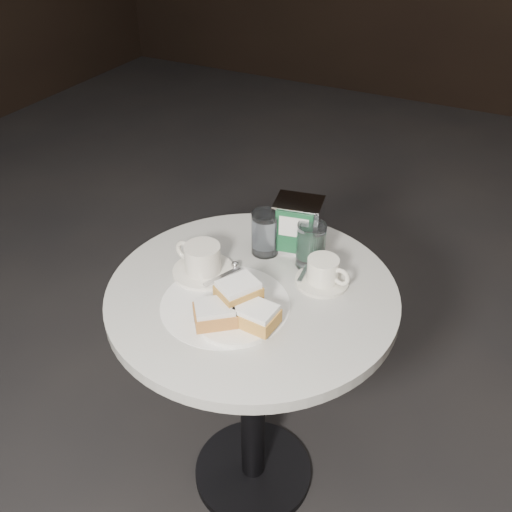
% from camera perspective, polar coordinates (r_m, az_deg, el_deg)
% --- Properties ---
extents(ground, '(7.00, 7.00, 0.00)m').
position_cam_1_polar(ground, '(1.92, -0.29, -20.93)').
color(ground, black).
rests_on(ground, ground).
extents(cafe_table, '(0.70, 0.70, 0.74)m').
position_cam_1_polar(cafe_table, '(1.50, -0.35, -9.26)').
color(cafe_table, black).
rests_on(cafe_table, ground).
extents(sugar_spill, '(0.38, 0.38, 0.00)m').
position_cam_1_polar(sugar_spill, '(1.32, -3.09, -4.82)').
color(sugar_spill, white).
rests_on(sugar_spill, cafe_table).
extents(beignet_plate, '(0.23, 0.23, 0.09)m').
position_cam_1_polar(beignet_plate, '(1.26, -1.99, -5.47)').
color(beignet_plate, white).
rests_on(beignet_plate, cafe_table).
extents(coffee_cup_left, '(0.17, 0.17, 0.08)m').
position_cam_1_polar(coffee_cup_left, '(1.40, -5.38, -0.54)').
color(coffee_cup_left, white).
rests_on(coffee_cup_left, cafe_table).
extents(coffee_cup_right, '(0.15, 0.15, 0.07)m').
position_cam_1_polar(coffee_cup_right, '(1.38, 6.73, -1.67)').
color(coffee_cup_right, silver).
rests_on(coffee_cup_right, cafe_table).
extents(water_glass_left, '(0.09, 0.09, 0.12)m').
position_cam_1_polar(water_glass_left, '(1.46, 0.93, 2.26)').
color(water_glass_left, silver).
rests_on(water_glass_left, cafe_table).
extents(water_glass_right, '(0.10, 0.10, 0.12)m').
position_cam_1_polar(water_glass_right, '(1.42, 5.50, 1.02)').
color(water_glass_right, white).
rests_on(water_glass_right, cafe_table).
extents(napkin_dispenser, '(0.14, 0.12, 0.14)m').
position_cam_1_polar(napkin_dispenser, '(1.47, 4.20, 3.12)').
color(napkin_dispenser, silver).
rests_on(napkin_dispenser, cafe_table).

